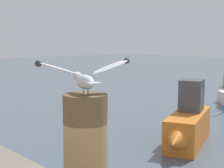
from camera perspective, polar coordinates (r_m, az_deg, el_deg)
name	(u,v)px	position (r m, az deg, el deg)	size (l,w,h in m)	color
mooring_post	(86,163)	(2.48, -4.38, -13.02)	(0.31, 0.31, 0.98)	brown
seagull	(85,76)	(2.34, -4.55, 1.37)	(0.39, 0.68, 0.24)	#C67660
boat_orange	(187,125)	(10.39, 12.40, -6.67)	(2.13, 3.44, 1.91)	orange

